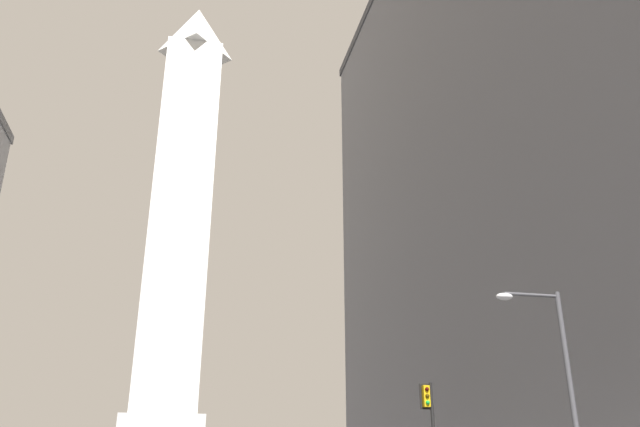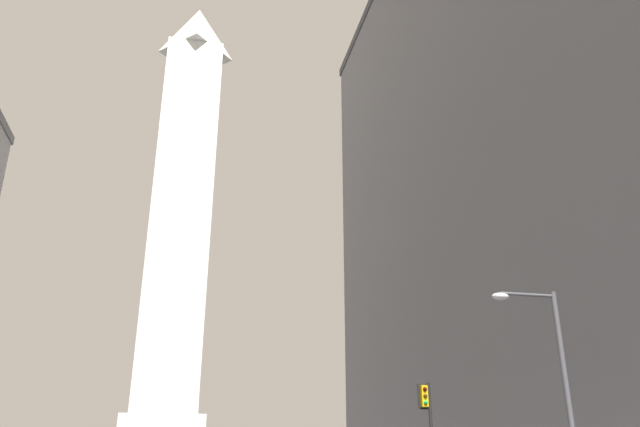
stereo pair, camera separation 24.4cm
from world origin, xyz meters
The scene contains 4 objects.
building_right centered at (29.89, 30.00, 22.51)m, with size 25.43×56.24×44.99m.
obelisk centered at (0.00, 75.88, 31.04)m, with size 9.47×9.47×65.27m.
traffic_light_mid_right centered at (14.54, 29.87, 3.76)m, with size 0.78×0.50×5.70m.
street_lamp centered at (14.50, 17.66, 4.67)m, with size 2.55×0.36×7.58m.
Camera 1 is at (1.56, -2.38, 1.81)m, focal length 35.00 mm.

